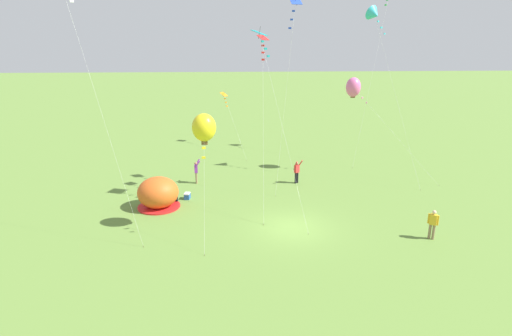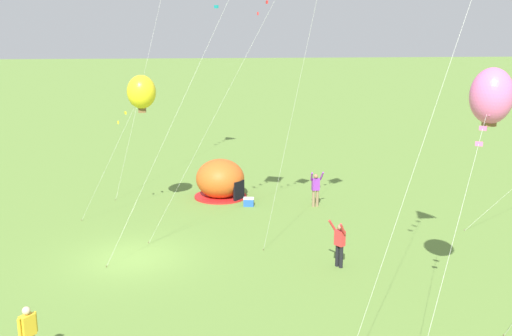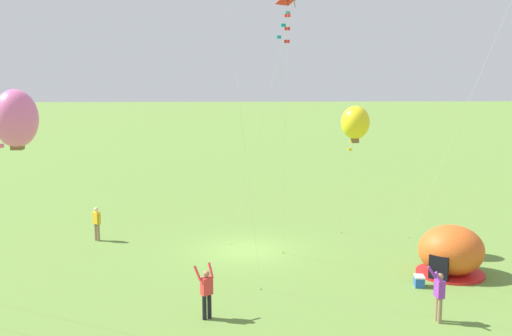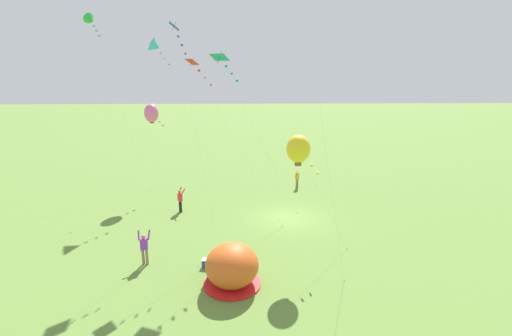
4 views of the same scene
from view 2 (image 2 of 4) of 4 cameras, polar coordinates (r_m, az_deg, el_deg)
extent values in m
plane|color=olive|center=(24.69, -11.69, -8.42)|extent=(300.00, 300.00, 0.00)
ellipsoid|color=#D8591E|center=(32.23, -3.43, -1.00)|extent=(2.70, 2.60, 2.10)
cylinder|color=red|center=(32.49, -3.41, -2.71)|extent=(2.81, 2.81, 0.10)
cube|color=black|center=(31.59, -1.64, -2.22)|extent=(0.68, 0.62, 1.10)
cube|color=#2659B2|center=(30.85, -0.71, -3.30)|extent=(0.43, 0.57, 0.38)
cube|color=white|center=(30.78, -0.71, -2.91)|extent=(0.44, 0.58, 0.06)
cube|color=gold|center=(17.82, -20.93, -13.81)|extent=(0.45, 0.43, 0.60)
sphere|color=beige|center=(17.63, -21.05, -12.57)|extent=(0.22, 0.22, 0.22)
cylinder|color=gold|center=(17.70, -21.61, -14.07)|extent=(0.09, 0.09, 0.58)
cylinder|color=gold|center=(17.94, -20.26, -13.56)|extent=(0.09, 0.09, 0.58)
cylinder|color=#8C7251|center=(30.86, 5.85, -2.88)|extent=(0.15, 0.15, 0.88)
cylinder|color=#8C7251|center=(30.80, 5.49, -2.90)|extent=(0.15, 0.15, 0.88)
cube|color=purple|center=(30.63, 5.70, -1.57)|extent=(0.28, 0.40, 0.60)
sphere|color=#9E7051|center=(30.52, 5.72, -0.79)|extent=(0.22, 0.22, 0.22)
cylinder|color=purple|center=(30.45, 6.28, -0.77)|extent=(0.39, 0.19, 0.50)
cylinder|color=purple|center=(30.30, 5.33, -0.82)|extent=(0.38, 0.11, 0.50)
cylinder|color=black|center=(23.38, 8.11, -8.38)|extent=(0.15, 0.15, 0.88)
cylinder|color=black|center=(23.50, 7.75, -8.24)|extent=(0.15, 0.15, 0.88)
cube|color=red|center=(23.18, 7.99, -6.61)|extent=(0.45, 0.41, 0.60)
sphere|color=#9E7051|center=(23.04, 8.02, -5.60)|extent=(0.22, 0.22, 0.22)
cylinder|color=red|center=(22.75, 8.26, -5.77)|extent=(0.33, 0.34, 0.50)
cylinder|color=red|center=(23.09, 7.28, -5.45)|extent=(0.24, 0.38, 0.50)
cylinder|color=silver|center=(24.51, -3.98, 4.90)|extent=(0.43, 5.79, 10.90)
cylinder|color=brown|center=(26.16, -10.19, -7.01)|extent=(0.03, 0.03, 0.06)
cube|color=red|center=(24.25, 1.05, 15.51)|extent=(0.20, 0.07, 0.12)
cube|color=red|center=(24.23, 0.18, 14.49)|extent=(0.21, 0.08, 0.12)
cylinder|color=silver|center=(33.29, -10.40, 9.71)|extent=(3.91, 3.51, 14.07)
cylinder|color=brown|center=(32.76, -13.22, -2.96)|extent=(0.03, 0.03, 0.06)
cylinder|color=silver|center=(28.76, -13.65, 0.97)|extent=(0.06, 3.10, 6.11)
cylinder|color=brown|center=(29.82, -16.28, -4.78)|extent=(0.03, 0.03, 0.06)
ellipsoid|color=yellow|center=(28.07, -10.86, 7.13)|extent=(1.32, 1.32, 1.54)
cube|color=brown|center=(28.17, -10.78, 5.46)|extent=(0.33, 0.33, 0.24)
cube|color=yellow|center=(28.17, -11.66, 6.06)|extent=(0.21, 0.10, 0.12)
cube|color=yellow|center=(28.28, -12.33, 5.16)|extent=(0.21, 0.12, 0.12)
cube|color=yellow|center=(28.39, -12.99, 4.26)|extent=(0.21, 0.09, 0.12)
cylinder|color=silver|center=(23.47, -7.76, 4.73)|extent=(2.43, 5.49, 11.15)
cylinder|color=brown|center=(24.05, -14.07, -9.07)|extent=(0.03, 0.03, 0.06)
cube|color=teal|center=(23.96, -3.80, 15.08)|extent=(0.19, 0.17, 0.12)
cylinder|color=silver|center=(15.49, 17.90, -8.05)|extent=(5.92, 4.44, 7.15)
ellipsoid|color=pink|center=(18.21, 21.52, 6.41)|extent=(1.20, 1.20, 1.59)
cube|color=brown|center=(18.31, 21.32, 4.08)|extent=(0.30, 0.30, 0.22)
cube|color=pink|center=(17.83, 21.14, 4.90)|extent=(0.18, 0.19, 0.12)
cube|color=pink|center=(17.52, 20.81, 3.56)|extent=(0.17, 0.19, 0.12)
cube|color=pink|center=(17.22, 20.47, 2.17)|extent=(0.14, 0.21, 0.12)
cylinder|color=brown|center=(28.88, 19.23, -5.60)|extent=(0.03, 0.03, 0.06)
cylinder|color=silver|center=(14.85, 15.64, 2.36)|extent=(2.91, 4.84, 12.70)
cylinder|color=silver|center=(22.84, 3.96, 7.32)|extent=(1.51, 2.39, 13.31)
cylinder|color=brown|center=(24.99, 0.71, -7.78)|extent=(0.03, 0.03, 0.06)
cylinder|color=brown|center=(20.03, 22.51, -14.51)|extent=(0.03, 0.03, 0.06)
camera|label=1|loc=(35.96, -48.98, 11.00)|focal=28.00mm
camera|label=3|loc=(33.17, 43.58, 8.58)|focal=42.00mm
camera|label=4|loc=(46.18, -4.90, 14.01)|focal=24.00mm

